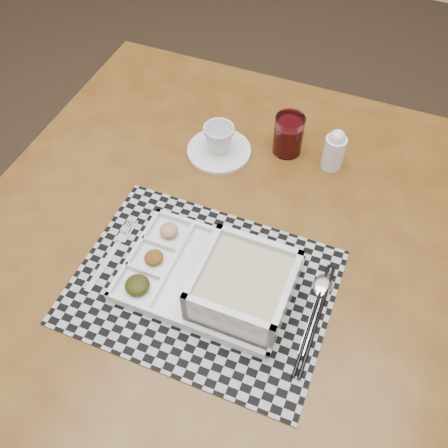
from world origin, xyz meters
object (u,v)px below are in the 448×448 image
(cup, at_px, (219,139))
(serving_tray, at_px, (231,284))
(juice_glass, at_px, (288,136))
(dining_table, at_px, (231,260))
(creamer_bottle, at_px, (334,150))

(cup, bearing_deg, serving_tray, -61.96)
(cup, distance_m, juice_glass, 0.16)
(serving_tray, relative_size, juice_glass, 3.35)
(dining_table, relative_size, creamer_bottle, 10.76)
(dining_table, xyz_separation_m, juice_glass, (0.02, 0.29, 0.13))
(creamer_bottle, bearing_deg, dining_table, -114.78)
(cup, relative_size, creamer_bottle, 0.69)
(cup, xyz_separation_m, juice_glass, (0.14, 0.07, 0.00))
(dining_table, height_order, juice_glass, juice_glass)
(dining_table, distance_m, cup, 0.28)
(cup, distance_m, creamer_bottle, 0.26)
(serving_tray, height_order, creamer_bottle, creamer_bottle)
(dining_table, relative_size, juice_glass, 11.55)
(serving_tray, bearing_deg, cup, 117.26)
(dining_table, distance_m, juice_glass, 0.31)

